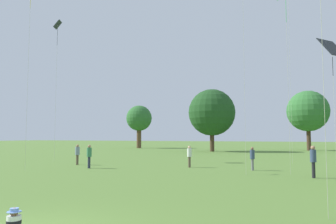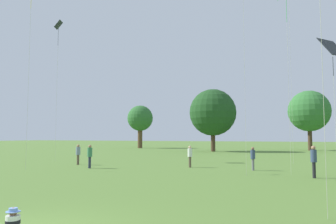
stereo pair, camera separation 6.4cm
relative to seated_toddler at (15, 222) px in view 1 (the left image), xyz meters
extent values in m
cylinder|color=white|center=(0.00, -0.02, 0.02)|extent=(0.37, 0.37, 0.29)
cylinder|color=black|center=(0.00, -0.02, 0.02)|extent=(0.38, 0.38, 0.08)
sphere|color=brown|center=(0.00, -0.02, 0.24)|extent=(0.19, 0.19, 0.19)
cylinder|color=#6B8ED1|center=(0.00, -0.02, 0.25)|extent=(0.33, 0.33, 0.01)
cylinder|color=#6B8ED1|center=(0.00, -0.02, 0.29)|extent=(0.20, 0.20, 0.09)
cylinder|color=brown|center=(-10.51, 15.24, 0.16)|extent=(0.23, 0.23, 0.78)
cylinder|color=gray|center=(-10.51, 15.24, 0.85)|extent=(0.43, 0.43, 0.62)
sphere|color=#A37556|center=(-10.51, 15.24, 1.25)|extent=(0.21, 0.21, 0.21)
cylinder|color=brown|center=(-1.70, 16.70, 0.15)|extent=(0.24, 0.24, 0.76)
cylinder|color=silver|center=(-1.70, 16.70, 0.83)|extent=(0.44, 0.44, 0.60)
sphere|color=#DBAD89|center=(-1.70, 16.70, 1.21)|extent=(0.21, 0.21, 0.21)
cylinder|color=slate|center=(2.80, 16.37, 0.14)|extent=(0.21, 0.21, 0.75)
cylinder|color=#334260|center=(2.80, 16.37, 0.81)|extent=(0.38, 0.38, 0.59)
sphere|color=brown|center=(2.80, 16.37, 1.19)|extent=(0.20, 0.20, 0.20)
cylinder|color=#282D42|center=(-7.93, 13.30, 0.17)|extent=(0.26, 0.26, 0.80)
cylinder|color=#387A51|center=(-7.93, 13.30, 0.88)|extent=(0.47, 0.47, 0.63)
sphere|color=#A37556|center=(-7.93, 13.30, 1.29)|extent=(0.22, 0.22, 0.22)
cylinder|color=black|center=(6.43, 13.63, 0.19)|extent=(0.24, 0.24, 0.84)
cylinder|color=#334260|center=(6.43, 13.63, 0.94)|extent=(0.44, 0.44, 0.67)
sphere|color=#A37556|center=(6.43, 13.63, 1.37)|extent=(0.23, 0.23, 0.23)
cube|color=#1E2328|center=(7.41, 11.76, 6.26)|extent=(1.41, 1.50, 1.01)
cylinder|color=#1E2328|center=(7.41, 11.76, 5.35)|extent=(0.02, 0.02, 0.92)
cylinder|color=#BCB7A8|center=(7.41, 11.76, 3.01)|extent=(0.01, 0.01, 6.48)
cylinder|color=green|center=(5.20, 14.87, 9.77)|extent=(0.02, 0.02, 1.79)
cylinder|color=#BCB7A8|center=(5.20, 14.87, 5.46)|extent=(0.01, 0.01, 11.37)
cylinder|color=#BCB7A8|center=(-10.90, 10.46, 5.99)|extent=(0.01, 0.01, 12.43)
cylinder|color=#BCB7A8|center=(4.94, 23.26, 8.63)|extent=(0.01, 0.01, 17.71)
cylinder|color=#BCB7A8|center=(2.91, 13.33, 5.72)|extent=(0.01, 0.01, 11.90)
cube|color=#1E2328|center=(-15.25, 17.87, 12.54)|extent=(0.89, 1.05, 0.72)
cylinder|color=#1E2328|center=(-15.25, 17.87, 11.37)|extent=(0.02, 0.02, 1.70)
cylinder|color=#BCB7A8|center=(-15.25, 17.87, 6.16)|extent=(0.01, 0.01, 12.77)
cylinder|color=#473323|center=(-7.18, 42.10, 1.73)|extent=(0.64, 0.64, 3.92)
sphere|color=#1E471E|center=(-7.18, 42.10, 5.62)|extent=(7.02, 7.02, 7.02)
cylinder|color=brown|center=(-24.27, 50.69, 2.00)|extent=(0.89, 0.89, 4.45)
sphere|color=#2D662D|center=(-24.27, 50.69, 5.59)|extent=(4.97, 4.97, 4.97)
cylinder|color=#473323|center=(6.12, 51.45, 2.03)|extent=(0.65, 0.65, 4.52)
sphere|color=#337033|center=(6.12, 51.45, 6.10)|extent=(6.57, 6.57, 6.57)
camera|label=1|loc=(6.30, -5.66, 1.97)|focal=35.00mm
camera|label=2|loc=(6.36, -5.63, 1.97)|focal=35.00mm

